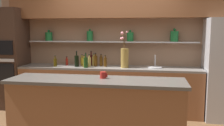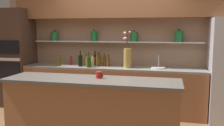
% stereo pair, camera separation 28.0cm
% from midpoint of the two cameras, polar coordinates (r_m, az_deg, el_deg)
% --- Properties ---
extents(back_wall_unit, '(5.20, 0.44, 2.60)m').
position_cam_midpoint_polar(back_wall_unit, '(5.18, -0.24, 6.47)').
color(back_wall_unit, '#937056').
rests_on(back_wall_unit, ground_plane).
extents(back_counter_unit, '(3.59, 0.62, 0.92)m').
position_cam_midpoint_polar(back_counter_unit, '(5.06, -2.30, -6.04)').
color(back_counter_unit, brown).
rests_on(back_counter_unit, ground_plane).
extents(island_counter, '(2.29, 0.61, 1.02)m').
position_cam_midpoint_polar(island_counter, '(3.36, -6.10, -12.22)').
color(island_counter, '#99603D').
rests_on(island_counter, ground_plane).
extents(oven_tower, '(0.65, 0.64, 2.09)m').
position_cam_midpoint_polar(oven_tower, '(5.77, -23.64, 0.93)').
color(oven_tower, '#3D281E').
rests_on(oven_tower, ground_plane).
extents(flower_vase, '(0.17, 0.15, 0.71)m').
position_cam_midpoint_polar(flower_vase, '(4.84, 1.25, 1.40)').
color(flower_vase, olive).
rests_on(flower_vase, back_counter_unit).
extents(sink_fixture, '(0.28, 0.28, 0.25)m').
position_cam_midpoint_polar(sink_fixture, '(4.88, 8.20, -0.81)').
color(sink_fixture, '#B7B7BC').
rests_on(sink_fixture, back_counter_unit).
extents(bottle_spirit_0, '(0.06, 0.06, 0.23)m').
position_cam_midpoint_polar(bottle_spirit_0, '(4.98, -3.16, 0.27)').
color(bottle_spirit_0, '#4C2D0C').
rests_on(bottle_spirit_0, back_counter_unit).
extents(bottle_spirit_1, '(0.06, 0.06, 0.25)m').
position_cam_midpoint_polar(bottle_spirit_1, '(5.12, -5.78, 0.50)').
color(bottle_spirit_1, tan).
rests_on(bottle_spirit_1, back_counter_unit).
extents(bottle_oil_2, '(0.07, 0.07, 0.23)m').
position_cam_midpoint_polar(bottle_oil_2, '(5.22, -8.39, 0.44)').
color(bottle_oil_2, olive).
rests_on(bottle_oil_2, back_counter_unit).
extents(bottle_wine_3, '(0.08, 0.08, 0.31)m').
position_cam_midpoint_polar(bottle_wine_3, '(5.05, -9.65, 0.49)').
color(bottle_wine_3, black).
rests_on(bottle_wine_3, back_counter_unit).
extents(bottle_spirit_4, '(0.06, 0.06, 0.24)m').
position_cam_midpoint_polar(bottle_spirit_4, '(5.01, -6.80, 0.32)').
color(bottle_spirit_4, tan).
rests_on(bottle_spirit_4, back_counter_unit).
extents(bottle_oil_5, '(0.06, 0.06, 0.22)m').
position_cam_midpoint_polar(bottle_oil_5, '(5.16, -14.38, 0.18)').
color(bottle_oil_5, '#47380A').
rests_on(bottle_oil_5, back_counter_unit).
extents(bottle_spirit_6, '(0.07, 0.07, 0.27)m').
position_cam_midpoint_polar(bottle_spirit_6, '(5.04, -5.36, 0.51)').
color(bottle_spirit_6, '#4C2D0C').
rests_on(bottle_spirit_6, back_counter_unit).
extents(bottle_spirit_7, '(0.06, 0.06, 0.25)m').
position_cam_midpoint_polar(bottle_spirit_7, '(5.04, -4.10, 0.43)').
color(bottle_spirit_7, '#4C2D0C').
rests_on(bottle_spirit_7, back_counter_unit).
extents(bottle_wine_8, '(0.08, 0.08, 0.29)m').
position_cam_midpoint_polar(bottle_wine_8, '(4.88, -7.66, 0.15)').
color(bottle_wine_8, '#193814').
rests_on(bottle_wine_8, back_counter_unit).
extents(bottle_sauce_9, '(0.05, 0.05, 0.18)m').
position_cam_midpoint_polar(bottle_sauce_9, '(5.30, -11.78, 0.32)').
color(bottle_sauce_9, maroon).
rests_on(bottle_sauce_9, back_counter_unit).
extents(bottle_wine_10, '(0.08, 0.08, 0.30)m').
position_cam_midpoint_polar(bottle_wine_10, '(5.22, -6.33, 0.70)').
color(bottle_wine_10, '#380C0C').
rests_on(bottle_wine_10, back_counter_unit).
extents(bottle_oil_11, '(0.06, 0.06, 0.23)m').
position_cam_midpoint_polar(bottle_oil_11, '(4.99, -8.00, 0.19)').
color(bottle_oil_11, olive).
rests_on(bottle_oil_11, back_counter_unit).
extents(coffee_mug, '(0.10, 0.08, 0.09)m').
position_cam_midpoint_polar(coffee_mug, '(3.27, -4.51, -2.78)').
color(coffee_mug, maroon).
rests_on(coffee_mug, island_counter).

